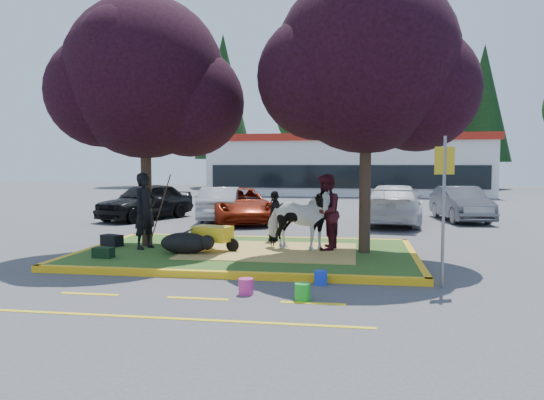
# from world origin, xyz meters

# --- Properties ---
(ground) EXTENTS (90.00, 90.00, 0.00)m
(ground) POSITION_xyz_m (0.00, 0.00, 0.00)
(ground) COLOR #424244
(ground) RESTS_ON ground
(median_island) EXTENTS (8.00, 5.00, 0.15)m
(median_island) POSITION_xyz_m (0.00, 0.00, 0.07)
(median_island) COLOR #264B17
(median_island) RESTS_ON ground
(curb_near) EXTENTS (8.30, 0.16, 0.15)m
(curb_near) POSITION_xyz_m (0.00, -2.58, 0.07)
(curb_near) COLOR yellow
(curb_near) RESTS_ON ground
(curb_far) EXTENTS (8.30, 0.16, 0.15)m
(curb_far) POSITION_xyz_m (0.00, 2.58, 0.07)
(curb_far) COLOR yellow
(curb_far) RESTS_ON ground
(curb_left) EXTENTS (0.16, 5.30, 0.15)m
(curb_left) POSITION_xyz_m (-4.08, 0.00, 0.07)
(curb_left) COLOR yellow
(curb_left) RESTS_ON ground
(curb_right) EXTENTS (0.16, 5.30, 0.15)m
(curb_right) POSITION_xyz_m (4.08, 0.00, 0.07)
(curb_right) COLOR yellow
(curb_right) RESTS_ON ground
(straw_bedding) EXTENTS (4.20, 3.00, 0.01)m
(straw_bedding) POSITION_xyz_m (0.60, 0.00, 0.15)
(straw_bedding) COLOR tan
(straw_bedding) RESTS_ON median_island
(tree_purple_left) EXTENTS (5.06, 4.20, 6.51)m
(tree_purple_left) POSITION_xyz_m (-2.78, 0.38, 4.36)
(tree_purple_left) COLOR black
(tree_purple_left) RESTS_ON median_island
(tree_purple_right) EXTENTS (5.30, 4.40, 6.82)m
(tree_purple_right) POSITION_xyz_m (2.92, 0.18, 4.56)
(tree_purple_right) COLOR black
(tree_purple_right) RESTS_ON median_island
(fire_lane_stripe_a) EXTENTS (1.10, 0.12, 0.01)m
(fire_lane_stripe_a) POSITION_xyz_m (-2.00, -4.20, 0.00)
(fire_lane_stripe_a) COLOR yellow
(fire_lane_stripe_a) RESTS_ON ground
(fire_lane_stripe_b) EXTENTS (1.10, 0.12, 0.01)m
(fire_lane_stripe_b) POSITION_xyz_m (0.00, -4.20, 0.00)
(fire_lane_stripe_b) COLOR yellow
(fire_lane_stripe_b) RESTS_ON ground
(fire_lane_stripe_c) EXTENTS (1.10, 0.12, 0.01)m
(fire_lane_stripe_c) POSITION_xyz_m (2.00, -4.20, 0.00)
(fire_lane_stripe_c) COLOR yellow
(fire_lane_stripe_c) RESTS_ON ground
(fire_lane_long) EXTENTS (6.00, 0.10, 0.01)m
(fire_lane_long) POSITION_xyz_m (0.00, -5.40, 0.00)
(fire_lane_long) COLOR yellow
(fire_lane_long) RESTS_ON ground
(retail_building) EXTENTS (20.40, 8.40, 4.40)m
(retail_building) POSITION_xyz_m (2.00, 27.98, 2.25)
(retail_building) COLOR silver
(retail_building) RESTS_ON ground
(treeline) EXTENTS (46.58, 7.80, 14.63)m
(treeline) POSITION_xyz_m (1.23, 37.61, 7.73)
(treeline) COLOR black
(treeline) RESTS_ON ground
(cow) EXTENTS (2.02, 1.35, 1.57)m
(cow) POSITION_xyz_m (1.26, 0.14, 0.93)
(cow) COLOR white
(cow) RESTS_ON median_island
(calf) EXTENTS (1.27, 0.82, 0.52)m
(calf) POSITION_xyz_m (-1.40, -0.68, 0.41)
(calf) COLOR black
(calf) RESTS_ON median_island
(handler) EXTENTS (0.69, 0.83, 1.94)m
(handler) POSITION_xyz_m (-2.64, -0.09, 1.12)
(handler) COLOR black
(handler) RESTS_ON median_island
(visitor_a) EXTENTS (0.85, 1.02, 1.91)m
(visitor_a) POSITION_xyz_m (1.93, 0.36, 1.11)
(visitor_a) COLOR #40121A
(visitor_a) RESTS_ON median_island
(visitor_b) EXTENTS (0.37, 0.84, 1.42)m
(visitor_b) POSITION_xyz_m (0.44, 1.75, 0.86)
(visitor_b) COLOR black
(visitor_b) RESTS_ON median_island
(wheelbarrow) EXTENTS (1.67, 0.79, 0.63)m
(wheelbarrow) POSITION_xyz_m (-0.81, -0.24, 0.58)
(wheelbarrow) COLOR black
(wheelbarrow) RESTS_ON median_island
(gear_bag_dark) EXTENTS (0.65, 0.52, 0.29)m
(gear_bag_dark) POSITION_xyz_m (-3.70, 0.19, 0.30)
(gear_bag_dark) COLOR black
(gear_bag_dark) RESTS_ON median_island
(gear_bag_green) EXTENTS (0.47, 0.31, 0.24)m
(gear_bag_green) POSITION_xyz_m (-3.09, -1.51, 0.27)
(gear_bag_green) COLOR black
(gear_bag_green) RESTS_ON median_island
(sign_post) EXTENTS (0.38, 0.17, 2.84)m
(sign_post) POSITION_xyz_m (4.30, -2.70, 1.78)
(sign_post) COLOR slate
(sign_post) RESTS_ON ground
(bucket_green) EXTENTS (0.31, 0.31, 0.29)m
(bucket_green) POSITION_xyz_m (1.80, -4.02, 0.15)
(bucket_green) COLOR green
(bucket_green) RESTS_ON ground
(bucket_pink) EXTENTS (0.35, 0.35, 0.29)m
(bucket_pink) POSITION_xyz_m (0.77, -3.78, 0.14)
(bucket_pink) COLOR #D22E83
(bucket_pink) RESTS_ON ground
(bucket_blue) EXTENTS (0.29, 0.29, 0.27)m
(bucket_blue) POSITION_xyz_m (2.03, -2.80, 0.14)
(bucket_blue) COLOR blue
(bucket_blue) RESTS_ON ground
(car_black) EXTENTS (3.34, 4.81, 1.52)m
(car_black) POSITION_xyz_m (-5.94, 7.92, 0.76)
(car_black) COLOR black
(car_black) RESTS_ON ground
(car_silver) EXTENTS (2.04, 4.36, 1.38)m
(car_silver) POSITION_xyz_m (-2.71, 7.87, 0.69)
(car_silver) COLOR #ABAFB4
(car_silver) RESTS_ON ground
(car_red) EXTENTS (3.72, 5.34, 1.35)m
(car_red) POSITION_xyz_m (-1.83, 7.50, 0.68)
(car_red) COLOR maroon
(car_red) RESTS_ON ground
(car_white) EXTENTS (2.71, 5.43, 1.52)m
(car_white) POSITION_xyz_m (4.13, 7.77, 0.76)
(car_white) COLOR silver
(car_white) RESTS_ON ground
(car_grey) EXTENTS (2.00, 4.37, 1.39)m
(car_grey) POSITION_xyz_m (6.89, 9.42, 0.69)
(car_grey) COLOR #515358
(car_grey) RESTS_ON ground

